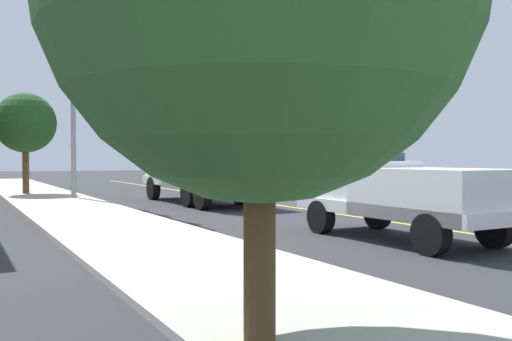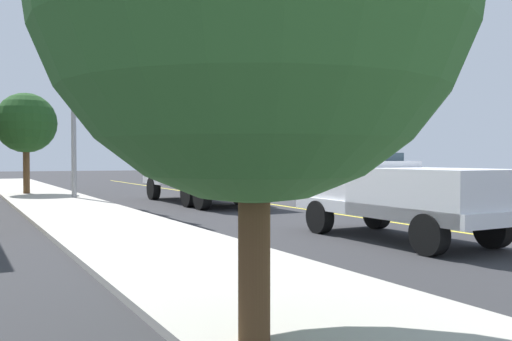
% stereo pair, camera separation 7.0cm
% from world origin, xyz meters
% --- Properties ---
extents(ground, '(120.00, 120.00, 0.00)m').
position_xyz_m(ground, '(0.00, 0.00, 0.00)').
color(ground, '#2D2D30').
extents(sidewalk_far_side, '(59.90, 12.08, 0.12)m').
position_xyz_m(sidewalk_far_side, '(-1.09, 7.64, 0.06)').
color(sidewalk_far_side, '#B2ADA3').
rests_on(sidewalk_far_side, ground).
extents(lane_centre_stripe, '(49.52, 7.25, 0.01)m').
position_xyz_m(lane_centre_stripe, '(0.00, 0.00, 0.00)').
color(lane_centre_stripe, yellow).
rests_on(lane_centre_stripe, ground).
extents(utility_bucket_truck, '(8.47, 3.64, 6.97)m').
position_xyz_m(utility_bucket_truck, '(0.23, 2.39, 1.61)').
color(utility_bucket_truck, white).
rests_on(utility_bucket_truck, ground).
extents(service_pickup_truck, '(5.84, 2.87, 2.06)m').
position_xyz_m(service_pickup_truck, '(-11.71, 0.69, 1.12)').
color(service_pickup_truck, white).
rests_on(service_pickup_truck, ground).
extents(passing_minivan, '(5.02, 2.56, 1.69)m').
position_xyz_m(passing_minivan, '(7.58, -1.86, 0.97)').
color(passing_minivan, black).
rests_on(passing_minivan, ground).
extents(traffic_cone_mid_front, '(0.40, 0.40, 0.85)m').
position_xyz_m(traffic_cone_mid_front, '(4.62, 0.82, 0.42)').
color(traffic_cone_mid_front, black).
rests_on(traffic_cone_mid_front, ground).
extents(traffic_signal_mast, '(6.65, 1.14, 9.00)m').
position_xyz_m(traffic_signal_mast, '(1.95, 7.05, 6.16)').
color(traffic_signal_mast, gray).
rests_on(traffic_signal_mast, ground).
extents(street_tree_right, '(3.01, 3.01, 5.19)m').
position_xyz_m(street_tree_right, '(7.48, 9.46, 3.66)').
color(street_tree_right, brown).
rests_on(street_tree_right, ground).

